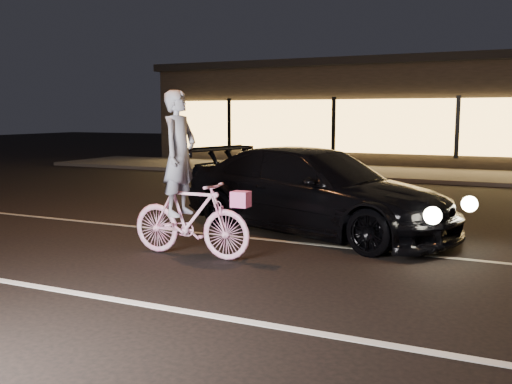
% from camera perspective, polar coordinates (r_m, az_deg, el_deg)
% --- Properties ---
extents(ground, '(90.00, 90.00, 0.00)m').
position_cam_1_polar(ground, '(6.99, 7.36, -9.28)').
color(ground, black).
rests_on(ground, ground).
extents(lane_stripe_near, '(60.00, 0.12, 0.01)m').
position_cam_1_polar(lane_stripe_near, '(5.65, 2.69, -13.38)').
color(lane_stripe_near, silver).
rests_on(lane_stripe_near, ground).
extents(lane_stripe_far, '(60.00, 0.10, 0.01)m').
position_cam_1_polar(lane_stripe_far, '(8.85, 11.25, -5.69)').
color(lane_stripe_far, gray).
rests_on(lane_stripe_far, ground).
extents(sidewalk, '(30.00, 4.00, 0.12)m').
position_cam_1_polar(sidewalk, '(19.59, 18.79, 1.55)').
color(sidewalk, '#383533').
rests_on(sidewalk, ground).
extents(storefront, '(25.40, 8.42, 4.20)m').
position_cam_1_polar(storefront, '(25.43, 20.43, 7.53)').
color(storefront, black).
rests_on(storefront, ground).
extents(cyclist, '(1.89, 0.65, 2.38)m').
position_cam_1_polar(cyclist, '(8.23, -6.89, -0.63)').
color(cyclist, '#FF53AB').
rests_on(cyclist, ground).
extents(sedan, '(5.42, 3.39, 1.47)m').
position_cam_1_polar(sedan, '(9.89, 5.96, 0.13)').
color(sedan, black).
rests_on(sedan, ground).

